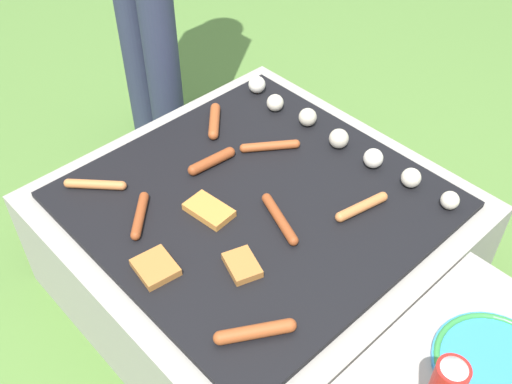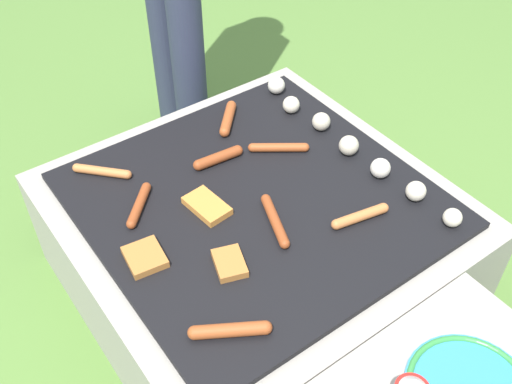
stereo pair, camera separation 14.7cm
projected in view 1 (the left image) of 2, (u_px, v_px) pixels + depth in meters
The scene contains 15 objects.
ground_plane at pixel (256, 284), 1.89m from camera, with size 14.00×14.00×0.00m, color #567F38.
grill at pixel (256, 244), 1.76m from camera, with size 0.99×0.99×0.38m.
sausage_back_left at pixel (95, 184), 1.65m from camera, with size 0.14×0.13×0.03m.
sausage_back_right at pixel (280, 219), 1.55m from camera, with size 0.18×0.08×0.03m.
sausage_back_center at pixel (212, 161), 1.71m from camera, with size 0.04×0.16×0.03m.
sausage_mid_left at pixel (255, 332), 1.30m from camera, with size 0.11×0.16×0.03m.
sausage_front_left at pixel (362, 207), 1.58m from camera, with size 0.06×0.17×0.03m.
sausage_front_center at pixel (140, 215), 1.56m from camera, with size 0.13×0.12×0.03m.
sausage_front_right at pixel (270, 146), 1.77m from camera, with size 0.12×0.15×0.03m.
sausage_mid_right at pixel (214, 121), 1.85m from camera, with size 0.13×0.13×0.03m.
bread_slice_center at pixel (242, 265), 1.44m from camera, with size 0.11×0.10×0.02m.
bread_slice_left at pixel (155, 267), 1.43m from camera, with size 0.11×0.10×0.02m.
bread_slice_right at pixel (209, 210), 1.58m from camera, with size 0.13×0.09×0.02m.
mushroom_row at pixel (336, 135), 1.78m from camera, with size 0.80×0.08×0.06m.
plate_colorful at pixel (496, 365), 1.25m from camera, with size 0.26×0.26×0.02m.
Camera 1 is at (0.86, -0.80, 1.50)m, focal length 42.00 mm.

